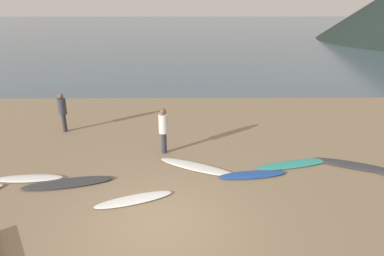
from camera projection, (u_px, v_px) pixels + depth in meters
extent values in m
cube|color=#8C7559|center=(175.00, 106.00, 17.49)|extent=(120.00, 120.00, 0.20)
cube|color=#475B6B|center=(184.00, 28.00, 65.33)|extent=(140.00, 100.00, 0.01)
ellipsoid|color=white|center=(29.00, 178.00, 10.08)|extent=(2.00, 0.59, 0.10)
ellipsoid|color=#333338|center=(68.00, 183.00, 9.84)|extent=(2.62, 1.15, 0.09)
ellipsoid|color=white|center=(134.00, 200.00, 9.03)|extent=(2.13, 1.18, 0.08)
ellipsoid|color=white|center=(197.00, 167.00, 10.80)|extent=(2.60, 1.70, 0.08)
ellipsoid|color=#1E479E|center=(252.00, 175.00, 10.31)|extent=(2.14, 0.75, 0.09)
ellipsoid|color=teal|center=(294.00, 164.00, 10.99)|extent=(2.68, 1.17, 0.08)
ellipsoid|color=#333338|center=(353.00, 165.00, 10.90)|extent=(2.47, 1.52, 0.08)
cylinder|color=#2D2D38|center=(64.00, 123.00, 13.71)|extent=(0.18, 0.18, 0.74)
cylinder|color=#333842|center=(62.00, 107.00, 13.46)|extent=(0.32, 0.32, 0.64)
sphere|color=brown|center=(61.00, 96.00, 13.31)|extent=(0.21, 0.21, 0.21)
cylinder|color=#2D2D38|center=(164.00, 143.00, 11.77)|extent=(0.18, 0.18, 0.75)
cylinder|color=beige|center=(163.00, 124.00, 11.53)|extent=(0.33, 0.33, 0.65)
sphere|color=brown|center=(163.00, 112.00, 11.37)|extent=(0.21, 0.21, 0.21)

